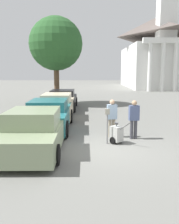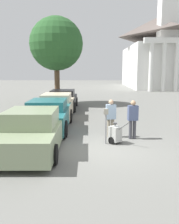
% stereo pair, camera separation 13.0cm
% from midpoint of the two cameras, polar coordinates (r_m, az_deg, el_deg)
% --- Properties ---
extents(ground_plane, '(120.00, 120.00, 0.00)m').
position_cam_midpoint_polar(ground_plane, '(9.35, 3.33, -8.49)').
color(ground_plane, slate).
extents(parked_car_sage, '(2.13, 4.72, 1.52)m').
position_cam_midpoint_polar(parked_car_sage, '(9.25, -12.38, -4.41)').
color(parked_car_sage, gray).
rests_on(parked_car_sage, ground_plane).
extents(parked_car_teal, '(2.12, 4.99, 1.47)m').
position_cam_midpoint_polar(parked_car_teal, '(12.41, -9.05, -0.69)').
color(parked_car_teal, '#23666B').
rests_on(parked_car_teal, ground_plane).
extents(parked_car_cream, '(2.07, 5.29, 1.47)m').
position_cam_midpoint_polar(parked_car_cream, '(15.43, -7.17, 1.37)').
color(parked_car_cream, beige).
rests_on(parked_car_cream, ground_plane).
extents(parked_car_black, '(2.06, 4.94, 1.43)m').
position_cam_midpoint_polar(parked_car_black, '(18.67, -5.85, 2.73)').
color(parked_car_black, black).
rests_on(parked_car_black, ground_plane).
extents(parking_meter, '(0.18, 0.09, 1.40)m').
position_cam_midpoint_polar(parking_meter, '(9.79, 4.16, -1.75)').
color(parking_meter, slate).
rests_on(parking_meter, ground_plane).
extents(person_worker, '(0.45, 0.28, 1.64)m').
position_cam_midpoint_polar(person_worker, '(10.83, 5.25, -0.90)').
color(person_worker, gray).
rests_on(person_worker, ground_plane).
extents(person_supervisor, '(0.45, 0.27, 1.64)m').
position_cam_midpoint_polar(person_supervisor, '(10.65, 10.21, -1.18)').
color(person_supervisor, '#3F3F47').
rests_on(person_supervisor, ground_plane).
extents(equipment_cart, '(0.77, 0.89, 1.00)m').
position_cam_midpoint_polar(equipment_cart, '(10.02, 6.24, -4.97)').
color(equipment_cart, '#B2B2AD').
rests_on(equipment_cart, ground_plane).
extents(church, '(8.64, 17.53, 23.09)m').
position_cam_midpoint_polar(church, '(43.40, 14.89, 13.44)').
color(church, white).
rests_on(church, ground_plane).
extents(shade_tree, '(4.41, 4.41, 7.22)m').
position_cam_midpoint_polar(shade_tree, '(21.53, -7.42, 15.16)').
color(shade_tree, brown).
rests_on(shade_tree, ground_plane).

